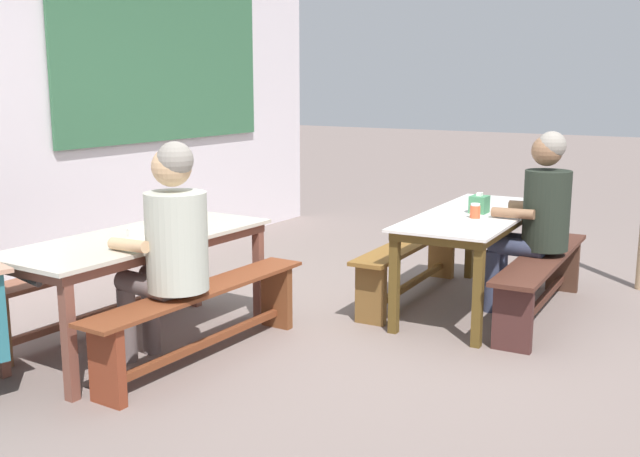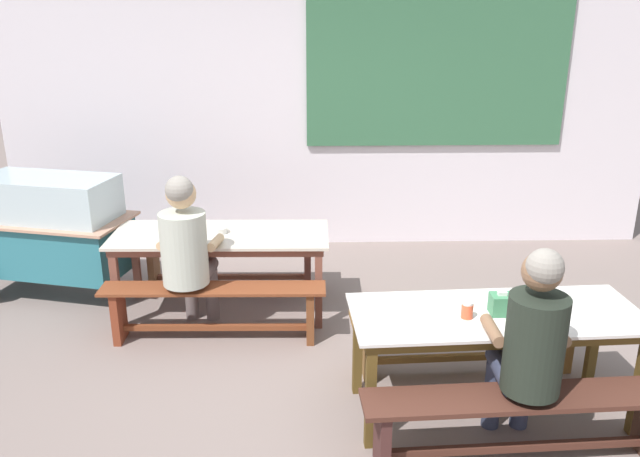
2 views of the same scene
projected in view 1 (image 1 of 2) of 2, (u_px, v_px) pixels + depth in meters
The scene contains 13 objects.
ground_plane at pixel (372, 331), 5.09m from camera, with size 40.00×40.00×0.00m, color slate.
backdrop_wall at pixel (74, 93), 6.30m from camera, with size 6.92×0.23×3.00m.
dining_table_far at pixel (141, 247), 4.71m from camera, with size 1.82×0.75×0.72m.
dining_table_near at pixel (475, 223), 5.51m from camera, with size 1.84×0.78×0.72m.
bench_far_back at pixel (90, 287), 5.04m from camera, with size 1.69×0.31×0.46m.
bench_far_front at pixel (203, 313), 4.51m from camera, with size 1.75×0.30×0.46m.
bench_near_back at pixel (410, 260), 5.82m from camera, with size 1.70×0.34×0.46m.
bench_near_front at pixel (542, 274), 5.34m from camera, with size 1.82×0.38×0.46m.
person_left_back_turned at pixel (170, 241), 4.29m from camera, with size 0.50×0.62×1.35m.
person_near_front at pixel (537, 212), 5.32m from camera, with size 0.44×0.57×1.33m.
tissue_box at pixel (479, 204), 5.49m from camera, with size 0.13×0.12×0.15m.
condiment_jar at pixel (475, 211), 5.28m from camera, with size 0.07×0.07×0.11m.
soup_bowl at pixel (138, 232), 4.68m from camera, with size 0.13×0.13×0.05m, color silver.
Camera 1 is at (-4.32, -2.24, 1.67)m, focal length 42.01 mm.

